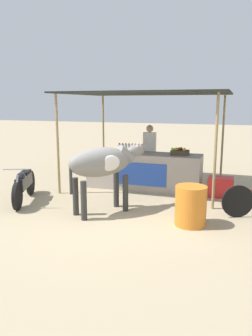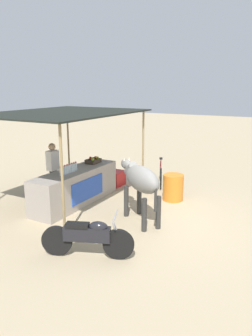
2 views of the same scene
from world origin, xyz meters
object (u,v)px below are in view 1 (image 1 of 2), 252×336
Objects in this scene: fruit_crate at (180,152)px; vendor_behind_counter at (149,153)px; cooler_box at (221,187)px; water_barrel at (191,206)px; motorcycle_parked at (24,184)px; cow at (103,164)px; stall_counter at (144,171)px.

fruit_crate is 1.23m from vendor_behind_counter.
cooler_box is 0.80× the size of water_barrel.
motorcycle_parked is at bearing -147.08° from fruit_crate.
water_barrel is 0.44× the size of motorcycle_parked.
motorcycle_parked is (-2.04, 0.09, -0.61)m from cow.
cooler_box is at bearing -22.63° from vendor_behind_counter.
water_barrel is (1.57, -2.27, -0.10)m from stall_counter.
stall_counter reaches higher than cooler_box.
fruit_crate is 0.27× the size of vendor_behind_counter.
fruit_crate is at bearing 172.09° from cooler_box.
fruit_crate is at bearing 32.92° from motorcycle_parked.
cow is at bearing -137.74° from cooler_box.
stall_counter is 1.82× the size of vendor_behind_counter.
cow is at bearing -2.52° from motorcycle_parked.
cow is (-0.20, -2.88, 0.18)m from vendor_behind_counter.
cooler_box is (1.05, -0.15, -0.80)m from fruit_crate.
motorcycle_parked reaches higher than water_barrel.
motorcycle_parked reaches higher than cooler_box.
cooler_box is (2.04, -0.85, -0.61)m from vendor_behind_counter.
vendor_behind_counter is at bearing 93.72° from stall_counter.
vendor_behind_counter is 2.19× the size of water_barrel.
cooler_box is at bearing 24.42° from motorcycle_parked.
water_barrel reaches higher than cooler_box.
vendor_behind_counter reaches higher than fruit_crate.
vendor_behind_counter is 3.60m from motorcycle_parked.
stall_counter is at bearing -86.28° from vendor_behind_counter.
water_barrel is at bearing -3.39° from motorcycle_parked.
stall_counter reaches higher than motorcycle_parked.
vendor_behind_counter is 2.75× the size of cooler_box.
vendor_behind_counter reaches higher than cooler_box.
stall_counter is 1.79× the size of cow.
vendor_behind_counter is 3.46m from water_barrel.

